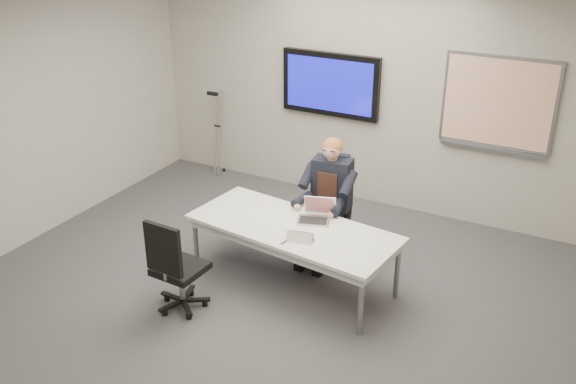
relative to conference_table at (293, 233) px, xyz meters
The scene contains 13 objects.
floor 0.98m from the conference_table, 98.31° to the right, with size 6.00×6.00×0.02m, color #3C3C3F.
ceiling 2.36m from the conference_table, 98.31° to the right, with size 6.00×6.00×0.02m, color white.
wall_back 2.37m from the conference_table, 92.93° to the left, with size 6.00×0.02×2.80m, color #A49F94.
conference_table is the anchor object (origin of this frame).
tv_display 2.43m from the conference_table, 105.80° to the left, with size 1.30×0.09×0.80m.
whiteboard 2.79m from the conference_table, 56.76° to the left, with size 1.25×0.08×1.10m.
office_chair_far 0.91m from the conference_table, 87.10° to the left, with size 0.59×0.59×0.97m.
office_chair_near 1.23m from the conference_table, 128.27° to the right, with size 0.50×0.50×0.99m.
seated_person 0.63m from the conference_table, 84.64° to the left, with size 0.44×0.75×1.35m.
crutch 3.05m from the conference_table, 137.86° to the left, with size 0.17×0.27×1.27m, color #A9ABB0, non-canonical shape.
laptop 0.31m from the conference_table, 61.34° to the left, with size 0.38×0.40×0.23m.
name_tent 0.33m from the conference_table, 49.50° to the right, with size 0.25×0.07×0.10m, color white, non-canonical shape.
pen 0.34m from the conference_table, 75.82° to the right, with size 0.01×0.01×0.13m, color black.
Camera 1 is at (2.73, -4.23, 3.65)m, focal length 40.00 mm.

